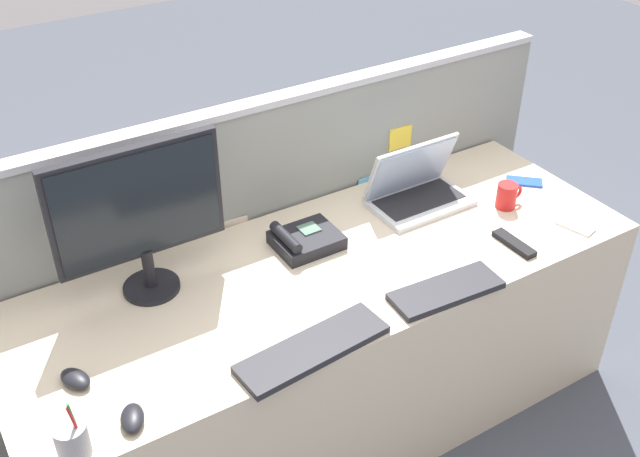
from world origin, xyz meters
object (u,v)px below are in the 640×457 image
keyboard_main (313,349)px  cell_phone_blue_case (524,182)px  computer_mouse_left_hand (132,418)px  tv_remote (514,244)px  desktop_monitor (139,211)px  coffee_mug (507,196)px  laptop (416,187)px  keyboard_spare (446,291)px  desk_phone (304,240)px  pen_cup (72,440)px  cell_phone_white_slab (575,226)px  computer_mouse_right_hand (75,379)px

keyboard_main → cell_phone_blue_case: keyboard_main is taller
computer_mouse_left_hand → tv_remote: size_ratio=0.59×
desktop_monitor → coffee_mug: size_ratio=4.70×
desktop_monitor → keyboard_main: (0.28, -0.51, -0.27)m
coffee_mug → desktop_monitor: bearing=169.6°
laptop → keyboard_spare: bearing=-117.4°
desktop_monitor → desk_phone: 0.58m
keyboard_main → computer_mouse_left_hand: bearing=173.1°
laptop → keyboard_spare: (-0.25, -0.47, -0.05)m
keyboard_main → keyboard_spare: bearing=-4.3°
cell_phone_blue_case → tv_remote: 0.44m
tv_remote → keyboard_main: bearing=-175.2°
cell_phone_blue_case → computer_mouse_left_hand: bearing=144.6°
laptop → pen_cup: laptop is taller
cell_phone_white_slab → keyboard_spare: bearing=169.6°
keyboard_spare → cell_phone_white_slab: 0.62m
desk_phone → keyboard_main: desk_phone is taller
keyboard_main → coffee_mug: coffee_mug is taller
desk_phone → desktop_monitor: bearing=173.1°
coffee_mug → cell_phone_white_slab: bearing=-63.2°
cell_phone_blue_case → keyboard_main: bearing=150.4°
keyboard_main → cell_phone_blue_case: 1.23m
computer_mouse_left_hand → cell_phone_blue_case: 1.73m
keyboard_spare → computer_mouse_left_hand: (-1.01, 0.02, 0.01)m
desktop_monitor → cell_phone_blue_case: size_ratio=3.85×
keyboard_main → cell_phone_white_slab: 1.11m
pen_cup → tv_remote: bearing=3.1°
computer_mouse_right_hand → keyboard_main: bearing=-42.4°
cell_phone_blue_case → tv_remote: size_ratio=0.79×
desk_phone → coffee_mug: 0.77m
cell_phone_blue_case → coffee_mug: 0.20m
computer_mouse_left_hand → tv_remote: 1.36m
pen_cup → coffee_mug: 1.69m
computer_mouse_right_hand → coffee_mug: size_ratio=0.90×
keyboard_spare → desktop_monitor: bearing=150.5°
computer_mouse_right_hand → coffee_mug: bearing=-19.9°
desk_phone → cell_phone_white_slab: bearing=-24.6°
coffee_mug → computer_mouse_right_hand: bearing=-178.3°
tv_remote → coffee_mug: coffee_mug is taller
cell_phone_blue_case → laptop: bearing=118.7°
pen_cup → keyboard_spare: bearing=0.3°
desk_phone → coffee_mug: (0.75, -0.17, 0.02)m
tv_remote → coffee_mug: bearing=52.5°
keyboard_main → coffee_mug: bearing=10.9°
keyboard_spare → pen_cup: pen_cup is taller
tv_remote → coffee_mug: 0.25m
desk_phone → computer_mouse_left_hand: size_ratio=2.15×
cell_phone_white_slab → tv_remote: tv_remote is taller
computer_mouse_right_hand → coffee_mug: coffee_mug is taller
laptop → keyboard_main: (-0.73, -0.48, -0.05)m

